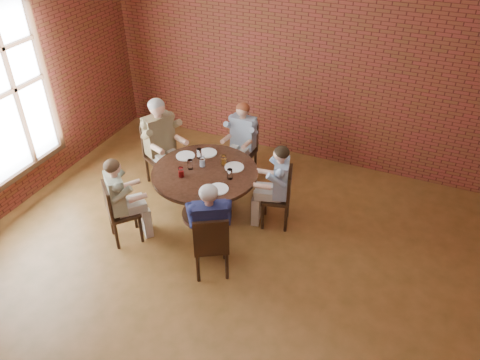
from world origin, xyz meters
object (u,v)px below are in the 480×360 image
at_px(diner_b, 242,142).
at_px(diner_c, 162,144).
at_px(diner_a, 277,187).
at_px(diner_e, 210,229).
at_px(dining_table, 205,185).
at_px(chair_a, 281,195).
at_px(smartphone, 224,189).
at_px(chair_e, 211,243).
at_px(diner_d, 122,201).
at_px(chair_d, 118,210).
at_px(chair_b, 244,147).
at_px(chair_c, 160,151).

distance_m(diner_b, diner_c, 1.19).
xyz_separation_m(diner_a, diner_e, (-0.40, -1.14, 0.03)).
distance_m(dining_table, chair_a, 1.03).
bearing_deg(smartphone, chair_e, -88.86).
distance_m(chair_a, diner_d, 2.06).
xyz_separation_m(chair_d, diner_e, (1.33, -0.02, 0.16)).
distance_m(chair_b, diner_d, 2.17).
relative_size(chair_b, chair_c, 0.92).
bearing_deg(diner_c, chair_c, 90.00).
distance_m(chair_c, diner_d, 1.39).
xyz_separation_m(diner_d, chair_e, (1.32, -0.14, -0.12)).
relative_size(chair_d, diner_d, 0.72).
height_order(chair_b, diner_c, diner_c).
bearing_deg(chair_b, diner_b, -90.00).
relative_size(diner_c, chair_d, 1.58).
height_order(dining_table, smartphone, smartphone).
bearing_deg(diner_b, dining_table, -90.00).
relative_size(dining_table, diner_b, 1.13).
bearing_deg(diner_a, chair_b, -151.28).
distance_m(chair_b, chair_e, 2.20).
bearing_deg(diner_b, diner_a, -41.62).
height_order(chair_a, diner_a, diner_a).
relative_size(diner_a, chair_b, 1.37).
bearing_deg(diner_a, diner_e, -33.61).
distance_m(diner_b, diner_e, 2.06).
bearing_deg(diner_c, diner_e, -106.41).
bearing_deg(chair_e, dining_table, -90.00).
bearing_deg(diner_d, diner_e, -141.18).
relative_size(dining_table, diner_c, 1.02).
bearing_deg(chair_a, chair_d, -71.83).
xyz_separation_m(diner_b, diner_e, (0.48, -2.00, 0.02)).
xyz_separation_m(chair_b, diner_c, (-1.01, -0.70, 0.21)).
bearing_deg(dining_table, diner_c, 153.50).
height_order(dining_table, chair_e, chair_e).
relative_size(dining_table, diner_d, 1.15).
relative_size(diner_d, chair_e, 1.34).
distance_m(chair_a, chair_d, 2.13).
xyz_separation_m(chair_e, diner_e, (-0.04, 0.07, 0.14)).
relative_size(chair_c, diner_e, 0.75).
distance_m(chair_a, diner_c, 1.97).
bearing_deg(chair_d, diner_c, -41.67).
bearing_deg(dining_table, diner_b, 87.17).
bearing_deg(diner_e, diner_b, -107.04).
relative_size(chair_d, smartphone, 6.55).
bearing_deg(diner_a, chair_e, -30.89).
height_order(diner_b, diner_d, diner_b).
distance_m(chair_b, chair_d, 2.23).
distance_m(dining_table, chair_b, 1.17).
height_order(diner_a, chair_d, diner_a).
height_order(dining_table, diner_e, diner_e).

